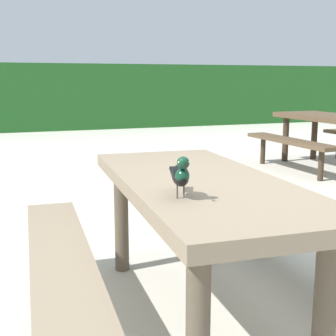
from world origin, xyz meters
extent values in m
plane|color=beige|center=(0.00, 0.00, 0.00)|extent=(60.00, 60.00, 0.00)
cube|color=#235B23|center=(0.00, 10.25, 0.80)|extent=(28.00, 1.34, 1.61)
cube|color=#84725B|center=(-0.19, 0.22, 0.70)|extent=(0.85, 1.84, 0.07)
cylinder|color=brown|center=(-0.49, -0.47, 0.33)|extent=(0.09, 0.09, 0.67)
cylinder|color=brown|center=(0.04, -0.49, 0.33)|extent=(0.09, 0.09, 0.67)
cylinder|color=brown|center=(-0.42, 0.93, 0.33)|extent=(0.09, 0.09, 0.67)
cylinder|color=brown|center=(0.11, 0.91, 0.33)|extent=(0.09, 0.09, 0.67)
cube|color=#84725B|center=(-0.89, 0.26, 0.41)|extent=(0.37, 1.72, 0.05)
cylinder|color=brown|center=(-0.85, 0.90, 0.20)|extent=(0.07, 0.07, 0.39)
cube|color=#84725B|center=(0.51, 0.18, 0.41)|extent=(0.37, 1.72, 0.05)
cylinder|color=brown|center=(0.54, 0.82, 0.20)|extent=(0.07, 0.07, 0.39)
ellipsoid|color=black|center=(-0.43, -0.12, 0.84)|extent=(0.10, 0.16, 0.09)
ellipsoid|color=#0F3823|center=(-0.43, -0.16, 0.84)|extent=(0.07, 0.08, 0.06)
sphere|color=#0F3823|center=(-0.44, -0.18, 0.90)|extent=(0.05, 0.05, 0.05)
sphere|color=#EAE08C|center=(-0.42, -0.19, 0.90)|extent=(0.01, 0.01, 0.01)
sphere|color=#EAE08C|center=(-0.46, -0.19, 0.90)|extent=(0.01, 0.01, 0.01)
cone|color=black|center=(-0.44, -0.22, 0.90)|extent=(0.02, 0.03, 0.02)
cube|color=black|center=(-0.40, 0.00, 0.82)|extent=(0.05, 0.10, 0.04)
cylinder|color=#47423D|center=(-0.41, -0.13, 0.77)|extent=(0.01, 0.01, 0.05)
cylinder|color=#47423D|center=(-0.44, -0.12, 0.77)|extent=(0.01, 0.01, 0.05)
cube|color=brown|center=(3.24, 3.43, 0.70)|extent=(0.82, 1.82, 0.07)
cylinder|color=#382B1D|center=(2.95, 4.12, 0.33)|extent=(0.09, 0.09, 0.67)
cylinder|color=#382B1D|center=(3.48, 4.14, 0.33)|extent=(0.09, 0.09, 0.67)
cube|color=brown|center=(2.54, 3.41, 0.41)|extent=(0.33, 1.72, 0.05)
cylinder|color=#382B1D|center=(2.56, 2.76, 0.20)|extent=(0.07, 0.07, 0.39)
cylinder|color=#382B1D|center=(2.52, 4.05, 0.20)|extent=(0.07, 0.07, 0.39)
camera|label=1|loc=(-1.12, -1.89, 1.23)|focal=50.00mm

